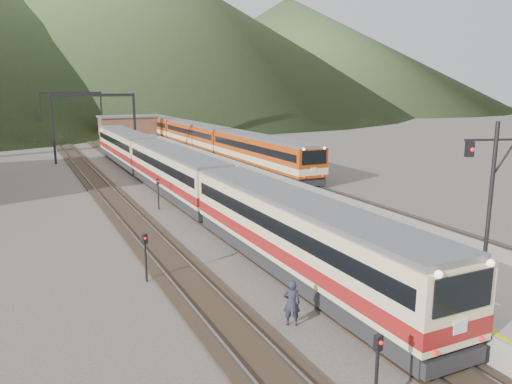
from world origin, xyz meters
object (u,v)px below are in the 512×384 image
signal_mast (490,199)px  worker (292,303)px  second_train (197,136)px  main_train (175,172)px

signal_mast → worker: size_ratio=3.77×
second_train → main_train: bearing=-112.6°
second_train → worker: bearing=-105.4°
second_train → worker: second_train is taller
main_train → signal_mast: (2.66, -27.75, 3.11)m
signal_mast → worker: signal_mast is taller
main_train → second_train: size_ratio=0.96×
main_train → second_train: bearing=67.4°
main_train → second_train: 29.88m
main_train → worker: (-2.75, -23.98, -1.08)m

